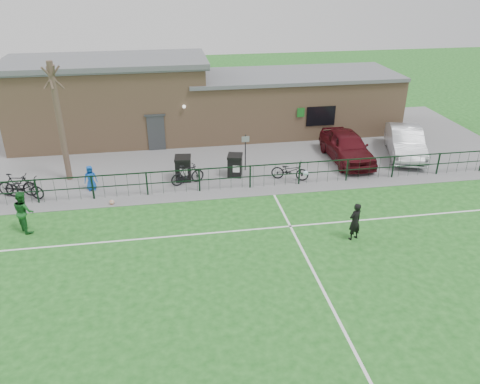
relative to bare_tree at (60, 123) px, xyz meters
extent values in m
plane|color=#1A591B|center=(8.00, -10.50, -3.00)|extent=(90.00, 90.00, 0.00)
cube|color=slate|center=(8.00, 3.00, -2.99)|extent=(34.00, 13.00, 0.02)
cube|color=white|center=(8.00, -2.70, -3.00)|extent=(28.00, 0.10, 0.01)
cube|color=white|center=(8.00, -6.50, -3.00)|extent=(28.00, 0.10, 0.01)
cube|color=white|center=(10.00, -10.50, -3.00)|extent=(0.10, 16.00, 0.01)
cube|color=black|center=(8.00, -2.50, -2.40)|extent=(28.00, 0.10, 1.20)
cylinder|color=#4C392E|center=(0.00, 0.00, 0.00)|extent=(0.30, 0.30, 6.00)
cube|color=black|center=(5.81, -1.02, -2.40)|extent=(0.85, 0.94, 1.16)
cube|color=black|center=(8.49, -0.93, -2.45)|extent=(0.88, 0.95, 1.06)
cylinder|color=black|center=(9.14, -0.34, -1.98)|extent=(0.08, 0.08, 2.00)
imported|color=#4A0D13|center=(14.96, 0.09, -2.15)|extent=(1.98, 4.88, 1.66)
imported|color=#AEB1B6|center=(18.53, 0.27, -2.16)|extent=(3.20, 5.26, 1.64)
imported|color=black|center=(-2.06, -1.63, -2.40)|extent=(1.98, 0.89, 1.15)
imported|color=black|center=(-1.70, -1.89, -2.45)|extent=(2.13, 1.35, 1.05)
imported|color=black|center=(5.98, -1.60, -2.45)|extent=(1.82, 1.00, 1.05)
imported|color=black|center=(11.18, -1.91, -2.48)|extent=(2.03, 1.32, 1.01)
imported|color=#124AAC|center=(1.29, -1.50, -2.35)|extent=(0.67, 0.48, 1.26)
imported|color=black|center=(12.25, -7.87, -2.20)|extent=(0.68, 0.57, 1.60)
sphere|color=white|center=(11.01, -5.03, -1.25)|extent=(0.22, 0.22, 0.22)
imported|color=#1A5D23|center=(-0.92, -5.02, -2.11)|extent=(1.05, 1.10, 1.79)
sphere|color=silver|center=(2.37, -3.22, -2.88)|extent=(0.23, 0.23, 0.23)
cube|color=tan|center=(8.00, 6.00, -1.25)|extent=(24.00, 5.00, 3.50)
cube|color=tan|center=(1.76, 6.00, 1.10)|extent=(11.52, 5.00, 1.20)
cube|color=#5B5E63|center=(1.76, 6.00, 1.82)|extent=(12.02, 5.40, 0.28)
cube|color=#5B5E63|center=(13.28, 6.00, 0.60)|extent=(13.44, 5.30, 0.22)
cube|color=#383A3D|center=(4.50, 3.47, -1.95)|extent=(1.00, 0.08, 2.10)
cube|color=black|center=(14.50, 3.47, -1.40)|extent=(1.80, 0.08, 1.20)
cube|color=#19661E|center=(13.20, 3.42, -1.10)|extent=(0.45, 0.04, 0.55)
camera|label=1|loc=(5.10, -23.06, 7.10)|focal=35.00mm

